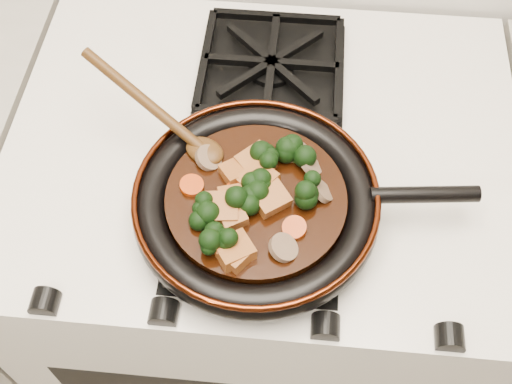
{
  "coord_description": "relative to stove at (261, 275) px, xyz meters",
  "views": [
    {
      "loc": [
        0.04,
        1.12,
        1.65
      ],
      "look_at": [
        0.0,
        1.56,
        0.97
      ],
      "focal_mm": 45.0,
      "sensor_mm": 36.0,
      "label": 1
    }
  ],
  "objects": [
    {
      "name": "tofu_cube_4",
      "position": [
        -0.03,
        -0.17,
        0.52
      ],
      "size": [
        0.05,
        0.05,
        0.02
      ],
      "primitive_type": "cube",
      "rotation": [
        -0.07,
        -0.05,
        2.07
      ],
      "color": "brown",
      "rests_on": "braising_sauce"
    },
    {
      "name": "broccoli_floret_6",
      "position": [
        -0.02,
        -0.15,
        0.52
      ],
      "size": [
        0.07,
        0.07,
        0.07
      ],
      "primitive_type": null,
      "rotation": [
        -0.2,
        -0.2,
        1.65
      ],
      "color": "black",
      "rests_on": "braising_sauce"
    },
    {
      "name": "skillet",
      "position": [
        0.0,
        -0.13,
        0.49
      ],
      "size": [
        0.45,
        0.32,
        0.05
      ],
      "rotation": [
        0.0,
        0.0,
        0.11
      ],
      "color": "black",
      "rests_on": "burner_grate_front"
    },
    {
      "name": "stove",
      "position": [
        0.0,
        0.0,
        0.0
      ],
      "size": [
        0.76,
        0.6,
        0.9
      ],
      "primitive_type": "cube",
      "color": "silver",
      "rests_on": "ground"
    },
    {
      "name": "broccoli_floret_5",
      "position": [
        -0.06,
        -0.17,
        0.52
      ],
      "size": [
        0.08,
        0.07,
        0.06
      ],
      "primitive_type": null,
      "rotation": [
        -0.06,
        0.2,
        2.84
      ],
      "color": "black",
      "rests_on": "braising_sauce"
    },
    {
      "name": "tofu_cube_0",
      "position": [
        0.02,
        -0.14,
        0.52
      ],
      "size": [
        0.06,
        0.06,
        0.03
      ],
      "primitive_type": "cube",
      "rotation": [
        0.02,
        -0.11,
        2.21
      ],
      "color": "brown",
      "rests_on": "braising_sauce"
    },
    {
      "name": "tofu_cube_2",
      "position": [
        -0.02,
        -0.22,
        0.52
      ],
      "size": [
        0.05,
        0.05,
        0.02
      ],
      "primitive_type": "cube",
      "rotation": [
        -0.01,
        0.07,
        2.48
      ],
      "color": "brown",
      "rests_on": "braising_sauce"
    },
    {
      "name": "burner_grate_front",
      "position": [
        0.0,
        -0.14,
        0.46
      ],
      "size": [
        0.23,
        0.23,
        0.03
      ],
      "primitive_type": null,
      "color": "black",
      "rests_on": "stove"
    },
    {
      "name": "tofu_cube_3",
      "position": [
        -0.04,
        -0.16,
        0.52
      ],
      "size": [
        0.05,
        0.05,
        0.03
      ],
      "primitive_type": "cube",
      "rotation": [
        -0.04,
        -0.07,
        1.66
      ],
      "color": "brown",
      "rests_on": "braising_sauce"
    },
    {
      "name": "tofu_cube_8",
      "position": [
        -0.02,
        -0.22,
        0.52
      ],
      "size": [
        0.06,
        0.06,
        0.03
      ],
      "primitive_type": "cube",
      "rotation": [
        0.07,
        0.07,
        2.16
      ],
      "color": "brown",
      "rests_on": "braising_sauce"
    },
    {
      "name": "carrot_coin_1",
      "position": [
        0.01,
        -0.1,
        0.51
      ],
      "size": [
        0.03,
        0.03,
        0.02
      ],
      "primitive_type": "cylinder",
      "rotation": [
        0.31,
        0.05,
        0.0
      ],
      "color": "#B23104",
      "rests_on": "braising_sauce"
    },
    {
      "name": "mushroom_slice_3",
      "position": [
        0.04,
        -0.21,
        0.52
      ],
      "size": [
        0.04,
        0.04,
        0.02
      ],
      "primitive_type": "cylinder",
      "rotation": [
        0.47,
        0.0,
        1.58
      ],
      "color": "brown",
      "rests_on": "braising_sauce"
    },
    {
      "name": "carrot_coin_0",
      "position": [
        -0.02,
        -0.13,
        0.51
      ],
      "size": [
        0.03,
        0.03,
        0.02
      ],
      "primitive_type": "cylinder",
      "rotation": [
        -0.1,
        0.24,
        0.0
      ],
      "color": "#B23104",
      "rests_on": "braising_sauce"
    },
    {
      "name": "mushroom_slice_4",
      "position": [
        0.08,
        -0.12,
        0.52
      ],
      "size": [
        0.04,
        0.04,
        0.03
      ],
      "primitive_type": "cylinder",
      "rotation": [
        0.79,
        0.0,
        1.93
      ],
      "color": "brown",
      "rests_on": "braising_sauce"
    },
    {
      "name": "burner_grate_back",
      "position": [
        0.0,
        0.14,
        0.46
      ],
      "size": [
        0.23,
        0.23,
        0.03
      ],
      "primitive_type": null,
      "color": "black",
      "rests_on": "stove"
    },
    {
      "name": "braising_sauce",
      "position": [
        0.0,
        -0.13,
        0.5
      ],
      "size": [
        0.23,
        0.23,
        0.02
      ],
      "primitive_type": "cylinder",
      "color": "black",
      "rests_on": "skillet"
    },
    {
      "name": "carrot_coin_2",
      "position": [
        0.05,
        -0.18,
        0.51
      ],
      "size": [
        0.03,
        0.03,
        0.02
      ],
      "primitive_type": "cylinder",
      "rotation": [
        0.2,
        -0.14,
        0.0
      ],
      "color": "#B23104",
      "rests_on": "braising_sauce"
    },
    {
      "name": "mushroom_slice_2",
      "position": [
        0.07,
        -0.08,
        0.52
      ],
      "size": [
        0.04,
        0.04,
        0.03
      ],
      "primitive_type": "cylinder",
      "rotation": [
        0.72,
        0.0,
        1.9
      ],
      "color": "brown",
      "rests_on": "braising_sauce"
    },
    {
      "name": "mushroom_slice_1",
      "position": [
        0.05,
        -0.06,
        0.52
      ],
      "size": [
        0.04,
        0.03,
        0.03
      ],
      "primitive_type": "cylinder",
      "rotation": [
        0.91,
        0.0,
        0.26
      ],
      "color": "brown",
      "rests_on": "braising_sauce"
    },
    {
      "name": "broccoli_floret_2",
      "position": [
        -0.04,
        -0.21,
        0.52
      ],
      "size": [
        0.09,
        0.09,
        0.07
      ],
      "primitive_type": null,
      "rotation": [
        -0.03,
        0.18,
        2.2
      ],
      "color": "black",
      "rests_on": "braising_sauce"
    },
    {
      "name": "tofu_cube_6",
      "position": [
        0.0,
        -0.11,
        0.52
      ],
      "size": [
        0.06,
        0.06,
        0.03
      ],
      "primitive_type": "cube",
      "rotation": [
        -0.06,
        -0.1,
        0.86
      ],
      "color": "brown",
      "rests_on": "braising_sauce"
    },
    {
      "name": "tofu_cube_7",
      "position": [
        -0.03,
        -0.15,
        0.52
      ],
      "size": [
        0.05,
        0.05,
        0.02
      ],
      "primitive_type": "cube",
      "rotation": [
        0.09,
        0.03,
        1.92
      ],
      "color": "brown",
      "rests_on": "braising_sauce"
    },
    {
      "name": "broccoli_floret_3",
      "position": [
        0.01,
        -0.13,
        0.52
      ],
      "size": [
        0.07,
        0.07,
        0.07
      ],
      "primitive_type": null,
      "rotation": [
        0.11,
        -0.04,
        0.1
      ],
      "color": "black",
      "rests_on": "braising_sauce"
    },
    {
      "name": "broccoli_floret_1",
      "position": [
        0.01,
        -0.08,
        0.52
      ],
      "size": [
        0.08,
        0.09,
        0.07
      ],
      "primitive_type": null,
      "rotation": [
        0.13,
        -0.17,
        1.18
      ],
      "color": "black",
      "rests_on": "braising_sauce"
    },
    {
      "name": "carrot_coin_4",
      "position": [
        -0.04,
        -0.15,
        0.51
      ],
      "size": [
        0.03,
        0.03,
        0.01
      ],
      "primitive_type": "cylinder",
      "rotation": [
        0.05,
        0.09,
        0.0
      ],
      "color": "#B23104",
      "rests_on": "braising_sauce"
    },
    {
      "name": "carrot_coin_3",
      "position": [
        -0.08,
        -0.13,
        0.51
      ],
      "size": [
        0.03,
        0.03,
        0.01
      ],
      "primitive_type": "cylinder",
      "rotation": [
        0.06,
        0.11,
        0.0
      ],
      "color": "#B23104",
      "rests_on": "braising_sauce"
    },
    {
      "name": "tofu_cube_5",
      "position": [
        -0.0,
        -0.09,
        0.52
      ],
      "size": [
        0.06,
        0.06,
        0.03
      ],
      "primitive_type": "cube",
      "rotation": [
        0.02,
        -0.12,
        0.71
      ],
      "color": "brown",
      "rests_on": "braising_sauce"
    },
    {
      "name": "broccoli_floret_4",
      "position": [
        0.08,
        -0.13,
        0.52
      ],
      "size": [
        0.07,
        0.06,
        0.07
      ],
      "primitive_type": null,
      "rotation": [
        -0.06,
        0.1,
        3.08
      ],
      "color": "black",
      "rests_on": "braising_sauce"
    },
    {
      "name": "mushroom_slice_0",
      "position": [
        -0.07,
        -0.08,
        0.52
      ],
      "size": [
        0.04,
        0.04,
        0.03
      ],
      "primitive_type": "cylinder",
      "rotation": [
        0.55,
        0.0,
        1.41
      ],
      "color": "brown",
      "rests_on": "braising_sauce"
    },
    {
      "name": "wooden_spoon",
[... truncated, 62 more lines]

